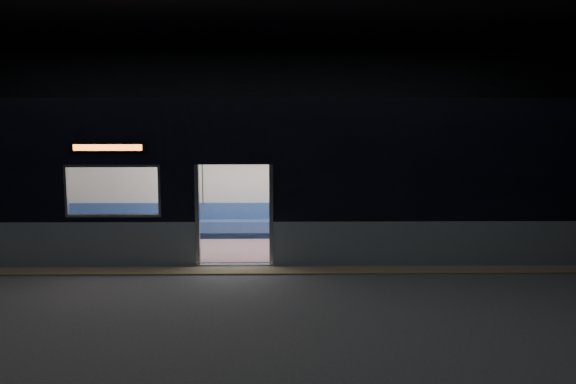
{
  "coord_description": "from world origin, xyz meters",
  "views": [
    {
      "loc": [
        0.91,
        -10.97,
        3.14
      ],
      "look_at": [
        1.09,
        2.3,
        1.32
      ],
      "focal_mm": 38.0,
      "sensor_mm": 36.0,
      "label": 1
    }
  ],
  "objects": [
    {
      "name": "station_envelope",
      "position": [
        0.0,
        0.0,
        3.66
      ],
      "size": [
        24.0,
        14.0,
        5.0
      ],
      "color": "black",
      "rests_on": "station_floor"
    },
    {
      "name": "station_floor",
      "position": [
        0.0,
        0.0,
        -0.01
      ],
      "size": [
        24.0,
        14.0,
        0.01
      ],
      "primitive_type": "cube",
      "color": "#47494C",
      "rests_on": "ground"
    },
    {
      "name": "metro_car",
      "position": [
        -0.0,
        2.54,
        1.85
      ],
      "size": [
        18.0,
        3.04,
        3.35
      ],
      "color": "gray",
      "rests_on": "station_floor"
    },
    {
      "name": "transit_map",
      "position": [
        3.55,
        3.85,
        1.5
      ],
      "size": [
        1.07,
        0.03,
        0.7
      ],
      "primitive_type": "cube",
      "color": "white",
      "rests_on": "metro_car"
    },
    {
      "name": "handbag",
      "position": [
        1.58,
        3.34,
        0.66
      ],
      "size": [
        0.25,
        0.22,
        0.13
      ],
      "primitive_type": "cube",
      "rotation": [
        0.0,
        0.0,
        0.01
      ],
      "color": "black",
      "rests_on": "passenger"
    },
    {
      "name": "tactile_strip",
      "position": [
        0.0,
        0.55,
        0.01
      ],
      "size": [
        22.8,
        0.5,
        0.03
      ],
      "primitive_type": "cube",
      "color": "#8C7F59",
      "rests_on": "station_floor"
    },
    {
      "name": "passenger",
      "position": [
        1.63,
        3.55,
        0.78
      ],
      "size": [
        0.38,
        0.65,
        1.32
      ],
      "rotation": [
        0.0,
        0.0,
        -0.02
      ],
      "color": "black",
      "rests_on": "metro_car"
    }
  ]
}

